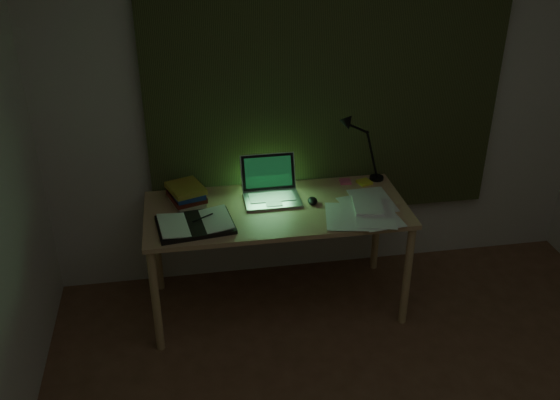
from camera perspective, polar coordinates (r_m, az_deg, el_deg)
The scene contains 11 objects.
wall_back at distance 3.89m, azimuth 4.16°, elevation 9.74°, with size 3.50×0.00×2.50m, color silver.
curtain at distance 3.80m, azimuth 4.41°, elevation 12.41°, with size 2.20×0.06×2.00m, color #32391C.
desk at distance 3.85m, azimuth -0.30°, elevation -5.31°, with size 1.54×0.68×0.70m, color tan, non-canonical shape.
laptop at distance 3.69m, azimuth -0.71°, elevation 1.54°, with size 0.33×0.38×0.24m, color #B8B8BD, non-canonical shape.
open_textbook at distance 3.50m, azimuth -7.76°, elevation -2.18°, with size 0.41×0.30×0.04m, color white, non-canonical shape.
book_stack at distance 3.73m, azimuth -8.53°, elevation 0.50°, with size 0.18×0.22×0.12m, color white, non-canonical shape.
loose_papers at distance 3.70m, azimuth 7.10°, elevation -0.48°, with size 0.37×0.39×0.02m, color silver, non-canonical shape.
mouse at distance 3.71m, azimuth 3.00°, elevation -0.09°, with size 0.06×0.09×0.03m, color black.
sticky_yellow at distance 3.98m, azimuth 7.72°, elevation 1.63°, with size 0.08×0.08×0.02m, color yellow.
sticky_pink at distance 3.98m, azimuth 5.99°, elevation 1.70°, with size 0.07×0.07×0.01m, color #EC5C82.
desk_lamp at distance 3.95m, azimuth 9.06°, elevation 5.04°, with size 0.32×0.25×0.48m, color black, non-canonical shape.
Camera 1 is at (-0.89, -1.59, 2.48)m, focal length 40.00 mm.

